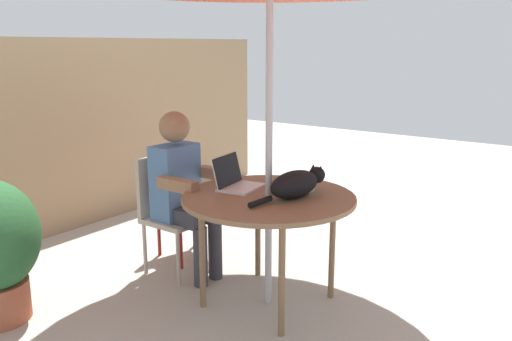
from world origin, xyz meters
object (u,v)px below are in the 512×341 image
at_px(patio_table, 269,204).
at_px(chair_occupied, 168,205).
at_px(laptop, 234,179).
at_px(person_seated, 183,186).
at_px(cat, 297,184).
at_px(chair_empty, 181,194).

height_order(patio_table, chair_occupied, chair_occupied).
relative_size(patio_table, laptop, 3.32).
bearing_deg(person_seated, cat, -84.60).
bearing_deg(person_seated, patio_table, -90.00).
relative_size(person_seated, cat, 1.88).
distance_m(chair_occupied, person_seated, 0.23).
distance_m(patio_table, chair_empty, 1.10).
xyz_separation_m(laptop, cat, (0.06, -0.45, 0.02)).
distance_m(patio_table, chair_occupied, 0.93).
xyz_separation_m(person_seated, cat, (0.09, -0.91, 0.14)).
height_order(patio_table, chair_empty, chair_empty).
bearing_deg(laptop, chair_empty, 70.56).
relative_size(chair_occupied, person_seated, 0.72).
bearing_deg(chair_empty, patio_table, -105.30).
height_order(person_seated, cat, person_seated).
relative_size(laptop, cat, 0.52).
height_order(patio_table, cat, cat).
bearing_deg(cat, laptop, 97.98).
relative_size(patio_table, person_seated, 0.91).
xyz_separation_m(chair_empty, cat, (-0.20, -1.20, 0.31)).
height_order(chair_occupied, cat, cat).
bearing_deg(person_seated, chair_occupied, 90.00).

